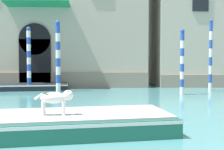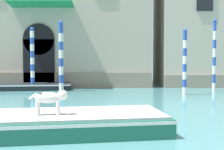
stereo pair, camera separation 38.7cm
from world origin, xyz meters
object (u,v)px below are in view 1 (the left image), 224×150
object	(u,v)px
mooring_pole_1	(29,59)
boat_moored_near_palazzo	(21,87)
mooring_pole_4	(182,62)
dog_on_deck	(56,98)
mooring_pole_3	(211,55)
mooring_pole_0	(58,56)
boat_foreground	(51,123)

from	to	relation	value
mooring_pole_1	boat_moored_near_palazzo	bearing A→B (deg)	139.38
mooring_pole_4	dog_on_deck	bearing A→B (deg)	-121.71
mooring_pole_4	mooring_pole_3	bearing A→B (deg)	38.42
mooring_pole_3	mooring_pole_0	bearing A→B (deg)	178.88
mooring_pole_1	boat_foreground	bearing A→B (deg)	-74.06
boat_foreground	mooring_pole_1	bearing A→B (deg)	96.83
dog_on_deck	mooring_pole_4	distance (m)	10.45
boat_foreground	dog_on_deck	distance (m)	0.72
dog_on_deck	mooring_pole_4	xyz separation A→B (m)	(5.48, 8.86, 0.84)
dog_on_deck	mooring_pole_3	bearing A→B (deg)	48.20
dog_on_deck	mooring_pole_0	distance (m)	10.91
boat_foreground	boat_moored_near_palazzo	world-z (taller)	boat_foreground
boat_foreground	boat_moored_near_palazzo	bearing A→B (deg)	99.15
mooring_pole_0	mooring_pole_3	world-z (taller)	mooring_pole_3
mooring_pole_4	boat_foreground	bearing A→B (deg)	-123.05
dog_on_deck	boat_moored_near_palazzo	distance (m)	12.29
boat_moored_near_palazzo	mooring_pole_3	size ratio (longest dim) A/B	1.40
dog_on_deck	boat_moored_near_palazzo	xyz separation A→B (m)	(-3.95, 11.62, -0.75)
boat_foreground	mooring_pole_0	size ratio (longest dim) A/B	1.58
mooring_pole_1	mooring_pole_0	bearing A→B (deg)	-9.54
boat_foreground	boat_moored_near_palazzo	distance (m)	12.05
boat_foreground	mooring_pole_0	world-z (taller)	mooring_pole_0
mooring_pole_1	mooring_pole_4	xyz separation A→B (m)	(8.75, -2.18, -0.16)
mooring_pole_4	mooring_pole_0	bearing A→B (deg)	164.88
dog_on_deck	mooring_pole_3	world-z (taller)	mooring_pole_3
dog_on_deck	mooring_pole_0	world-z (taller)	mooring_pole_0
boat_foreground	mooring_pole_3	size ratio (longest dim) A/B	1.55
boat_foreground	mooring_pole_4	xyz separation A→B (m)	(5.65, 8.68, 1.51)
mooring_pole_0	mooring_pole_3	bearing A→B (deg)	-1.12
mooring_pole_0	boat_moored_near_palazzo	bearing A→B (deg)	160.42
mooring_pole_3	mooring_pole_4	world-z (taller)	mooring_pole_3
mooring_pole_1	dog_on_deck	bearing A→B (deg)	-73.48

